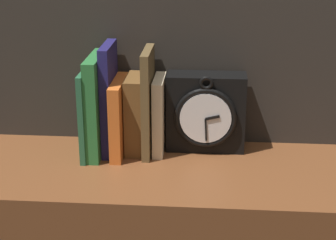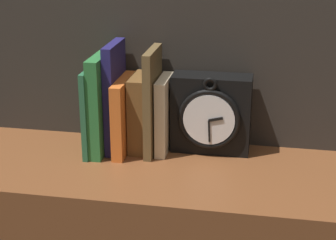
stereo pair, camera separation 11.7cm
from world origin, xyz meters
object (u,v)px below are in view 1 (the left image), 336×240
Objects in this scene: book_slot6_cream at (159,115)px; book_slot2_navy at (109,99)px; clock at (206,113)px; book_slot0_green at (88,111)px; book_slot5_brown at (148,102)px; book_slot1_green at (97,105)px; book_slot3_orange at (119,117)px; book_slot4_brown at (135,114)px.

book_slot2_navy is at bearing -176.83° from book_slot6_cream.
book_slot0_green is at bearing -171.71° from clock.
book_slot0_green is 0.14m from book_slot5_brown.
book_slot1_green reaches higher than book_slot3_orange.
book_slot4_brown is (0.08, 0.02, -0.03)m from book_slot1_green.
book_slot5_brown is (0.11, 0.01, 0.01)m from book_slot1_green.
book_slot2_navy is 0.12m from book_slot6_cream.
book_slot3_orange is 0.09m from book_slot6_cream.
book_slot4_brown reaches higher than book_slot3_orange.
book_slot0_green is 0.07m from book_slot3_orange.
book_slot3_orange is at bearing -151.73° from book_slot4_brown.
clock is 0.27m from book_slot0_green.
book_slot1_green is at bearing 5.97° from book_slot0_green.
book_slot3_orange is at bearing -170.17° from clock.
book_slot5_brown reaches higher than book_slot0_green.
book_slot0_green is 1.16× the size of book_slot3_orange.
clock is 0.16m from book_slot4_brown.
book_slot5_brown reaches higher than book_slot1_green.
clock is at bearing 8.82° from book_slot6_cream.
book_slot2_navy is 0.09m from book_slot5_brown.
book_slot5_brown is 1.38× the size of book_slot6_cream.
book_slot6_cream is (0.09, 0.02, 0.00)m from book_slot3_orange.
clock reaches higher than book_slot6_cream.
book_slot3_orange is 0.98× the size of book_slot6_cream.
book_slot4_brown is at bearing 178.98° from book_slot6_cream.
book_slot3_orange is at bearing -168.97° from book_slot6_cream.
book_slot5_brown is at bearing -1.49° from book_slot2_navy.
book_slot0_green is 0.02m from book_slot1_green.
book_slot1_green reaches higher than book_slot6_cream.
book_slot2_navy reaches higher than book_slot0_green.
book_slot6_cream is (0.02, 0.01, -0.03)m from book_slot5_brown.
book_slot2_navy is 1.04× the size of book_slot5_brown.
book_slot1_green is 1.29× the size of book_slot4_brown.
book_slot4_brown is (0.10, 0.02, -0.01)m from book_slot0_green.
book_slot6_cream is at bearing 7.94° from book_slot0_green.
clock is 0.11m from book_slot6_cream.
book_slot4_brown is (0.03, 0.02, 0.00)m from book_slot3_orange.
clock is 0.78× the size of book_slot5_brown.
book_slot1_green reaches higher than book_slot0_green.
book_slot0_green is at bearing -160.97° from book_slot2_navy.
book_slot5_brown is at bearing -160.78° from book_slot6_cream.
book_slot1_green reaches higher than clock.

